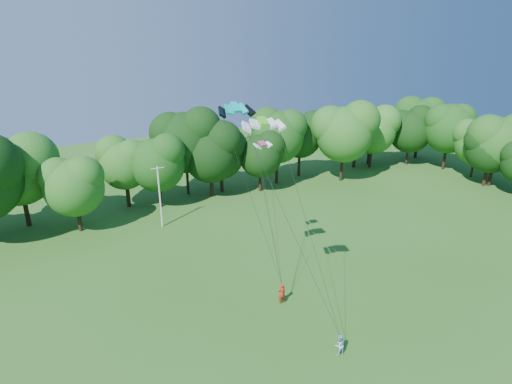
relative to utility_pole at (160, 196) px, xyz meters
name	(u,v)px	position (x,y,z in m)	size (l,w,h in m)	color
utility_pole	(160,196)	(0.00, 0.00, 0.00)	(1.47, 0.18, 7.33)	silver
kite_flyer_left	(282,293)	(4.50, -19.37, -2.86)	(0.68, 0.45, 1.87)	#B52D17
kite_flyer_right	(339,345)	(4.92, -26.17, -3.01)	(0.76, 0.59, 1.56)	#AED2F1
kite_teal	(235,107)	(1.62, -17.22, 12.14)	(2.58, 1.28, 0.64)	#05ADAE
kite_green	(263,121)	(1.45, -21.48, 11.82)	(2.81, 1.79, 0.44)	#48CF1F
kite_pink	(263,143)	(6.25, -12.89, 8.14)	(1.63, 0.83, 0.32)	#CD3975
tree_back_center	(210,145)	(9.00, 6.59, 3.57)	(8.10, 8.10, 11.78)	black
tree_back_east	(374,124)	(38.82, 6.93, 3.78)	(8.34, 8.34, 12.12)	#372616
tree_flank_east	(499,135)	(47.80, -9.11, 4.04)	(8.63, 8.63, 12.55)	#382716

